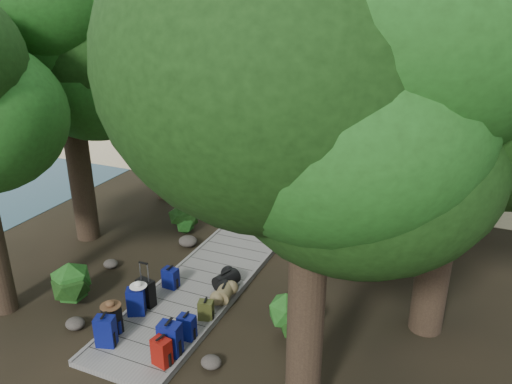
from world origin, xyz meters
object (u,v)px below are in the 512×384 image
at_px(backpack_left_a, 105,330).
at_px(duffel_right_black, 226,280).
at_px(backpack_right_a, 161,351).
at_px(backpack_left_b, 112,318).
at_px(backpack_left_d, 170,277).
at_px(lone_suitcase_on_sand, 323,161).
at_px(backpack_right_b, 170,337).
at_px(duffel_right_khaki, 224,293).
at_px(sun_lounger, 419,163).
at_px(suitcase_on_boardwalk, 146,293).
at_px(backpack_right_d, 206,309).
at_px(kayak, 265,141).
at_px(backpack_left_c, 136,300).
at_px(backpack_right_c, 187,326).

height_order(backpack_left_a, duffel_right_black, backpack_left_a).
bearing_deg(backpack_right_a, backpack_left_b, 175.43).
xyz_separation_m(backpack_left_d, lone_suitcase_on_sand, (0.84, 10.07, -0.02)).
height_order(backpack_right_b, duffel_right_khaki, backpack_right_b).
bearing_deg(lone_suitcase_on_sand, sun_lounger, 18.54).
distance_m(suitcase_on_boardwalk, sun_lounger, 13.25).
height_order(backpack_left_b, backpack_left_d, backpack_left_b).
distance_m(backpack_left_d, backpack_right_a, 2.70).
xyz_separation_m(backpack_left_a, backpack_right_d, (1.42, 1.56, -0.12)).
xyz_separation_m(backpack_right_a, lone_suitcase_on_sand, (-0.47, 12.44, -0.06)).
bearing_deg(lone_suitcase_on_sand, kayak, 140.70).
bearing_deg(backpack_left_c, lone_suitcase_on_sand, 57.71).
bearing_deg(backpack_right_c, backpack_left_c, 166.94).
height_order(duffel_right_black, kayak, duffel_right_black).
relative_size(backpack_left_c, backpack_right_c, 1.19).
distance_m(backpack_left_d, suitcase_on_boardwalk, 0.85).
relative_size(duffel_right_black, lone_suitcase_on_sand, 0.87).
relative_size(backpack_right_c, backpack_right_d, 1.21).
relative_size(backpack_left_c, duffel_right_black, 1.14).
height_order(backpack_right_d, lone_suitcase_on_sand, lone_suitcase_on_sand).
distance_m(backpack_left_b, backpack_left_c, 0.72).
distance_m(suitcase_on_boardwalk, kayak, 13.66).
relative_size(duffel_right_black, sun_lounger, 0.34).
distance_m(backpack_right_b, kayak, 15.15).
relative_size(backpack_right_d, sun_lounger, 0.27).
height_order(backpack_left_c, kayak, backpack_left_c).
distance_m(backpack_right_a, duffel_right_black, 2.90).
relative_size(backpack_right_a, suitcase_on_boardwalk, 0.98).
distance_m(backpack_left_a, backpack_right_b, 1.36).
bearing_deg(backpack_left_a, sun_lounger, 55.00).
bearing_deg(backpack_left_c, backpack_left_a, -113.73).
xyz_separation_m(backpack_left_c, backpack_right_d, (1.49, 0.45, -0.11)).
xyz_separation_m(backpack_left_a, backpack_left_d, (0.03, 2.33, -0.09)).
relative_size(backpack_left_d, backpack_right_c, 0.93).
xyz_separation_m(backpack_left_d, duffel_right_black, (1.23, 0.53, -0.08)).
distance_m(backpack_left_a, kayak, 15.14).
bearing_deg(backpack_left_d, sun_lounger, 71.82).
bearing_deg(backpack_left_a, backpack_left_b, 93.23).
bearing_deg(suitcase_on_boardwalk, backpack_left_b, -83.93).
bearing_deg(duffel_right_black, backpack_right_c, -68.05).
bearing_deg(suitcase_on_boardwalk, backpack_left_a, -77.36).
xyz_separation_m(duffel_right_khaki, kayak, (-4.17, 12.52, -0.12)).
distance_m(backpack_right_b, suitcase_on_boardwalk, 1.85).
height_order(backpack_left_b, backpack_left_c, backpack_left_c).
xyz_separation_m(backpack_left_b, backpack_right_a, (1.48, -0.42, -0.02)).
relative_size(backpack_right_c, duffel_right_khaki, 1.11).
distance_m(backpack_left_d, duffel_right_khaki, 1.42).
relative_size(backpack_left_d, backpack_right_d, 1.12).
height_order(backpack_right_c, sun_lounger, backpack_right_c).
bearing_deg(suitcase_on_boardwalk, backpack_right_b, -30.84).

